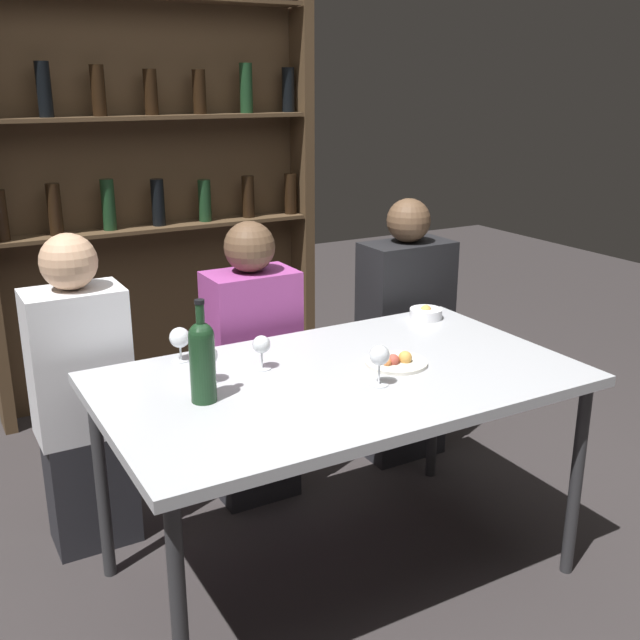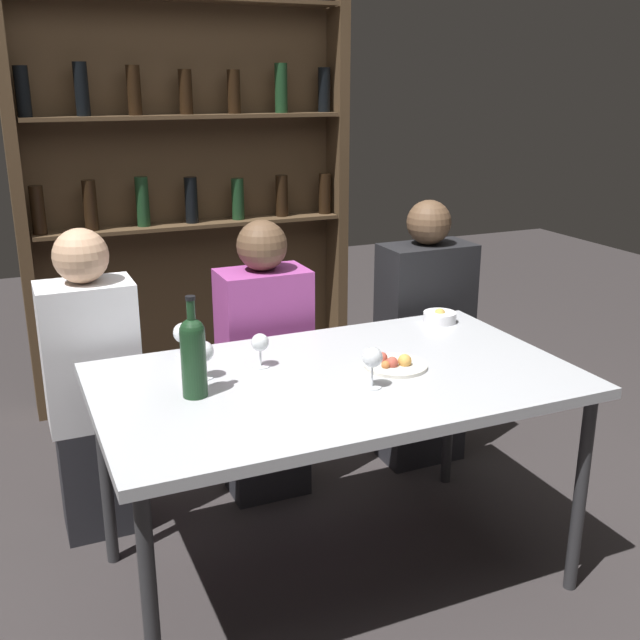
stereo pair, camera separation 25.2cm
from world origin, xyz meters
TOP-DOWN VIEW (x-y plane):
  - ground_plane at (0.00, 0.00)m, footprint 10.00×10.00m
  - dining_table at (0.00, 0.00)m, footprint 1.55×0.91m
  - wine_rack_wall at (-0.00, 1.90)m, footprint 1.77×0.21m
  - wine_bottle at (-0.47, 0.02)m, footprint 0.08×0.08m
  - wine_glass_0 at (-0.41, 0.38)m, footprint 0.07×0.07m
  - wine_glass_1 at (-0.20, 0.17)m, footprint 0.06×0.06m
  - wine_glass_2 at (0.06, -0.14)m, footprint 0.06×0.06m
  - wine_glass_3 at (-0.40, 0.15)m, footprint 0.07×0.07m
  - food_plate_0 at (0.21, -0.02)m, footprint 0.21×0.21m
  - snack_bowl at (0.62, 0.35)m, footprint 0.13×0.13m
  - seated_person_left at (-0.70, 0.64)m, footprint 0.34×0.22m
  - seated_person_center at (-0.03, 0.64)m, footprint 0.35×0.22m
  - seated_person_right at (0.73, 0.64)m, footprint 0.40×0.22m

SIDE VIEW (x-z plane):
  - ground_plane at x=0.00m, z-range 0.00..0.00m
  - seated_person_center at x=-0.03m, z-range -0.03..1.14m
  - seated_person_right at x=0.73m, z-range -0.04..1.17m
  - seated_person_left at x=-0.70m, z-range -0.03..1.16m
  - dining_table at x=0.00m, z-range 0.33..1.09m
  - food_plate_0 at x=0.21m, z-range 0.75..0.80m
  - snack_bowl at x=0.62m, z-range 0.76..0.81m
  - wine_glass_1 at x=-0.20m, z-range 0.79..0.90m
  - wine_glass_0 at x=-0.41m, z-range 0.78..0.91m
  - wine_glass_3 at x=-0.40m, z-range 0.79..0.91m
  - wine_glass_2 at x=0.06m, z-range 0.79..0.93m
  - wine_bottle at x=-0.47m, z-range 0.74..1.06m
  - wine_rack_wall at x=0.00m, z-range 0.05..2.38m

